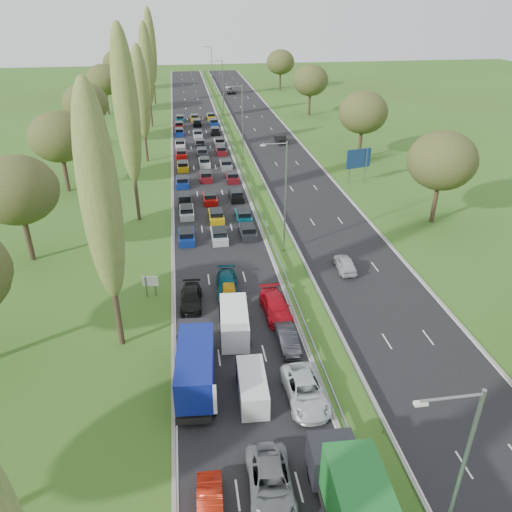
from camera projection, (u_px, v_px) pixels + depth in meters
ground at (242, 155)px, 86.64m from camera, size 260.00×260.00×0.00m
near_carriageway at (202, 153)px, 87.93m from camera, size 10.50×215.00×0.04m
far_carriageway at (277, 150)px, 89.72m from camera, size 10.50×215.00×0.04m
central_reservation at (240, 148)px, 88.57m from camera, size 2.36×215.00×0.32m
lamp_columns at (243, 123)px, 82.10m from camera, size 0.18×140.18×12.00m
poplar_row at (135, 96)px, 68.40m from camera, size 2.80×127.80×22.44m
woodland_left at (54, 143)px, 64.34m from camera, size 8.00×166.00×11.10m
woodland_right at (382, 124)px, 73.99m from camera, size 8.00×153.00×11.10m
traffic_queue_fill at (203, 159)px, 83.20m from camera, size 9.14×66.41×0.80m
near_car_1 at (210, 505)px, 26.44m from camera, size 1.53×4.01×1.31m
near_car_3 at (191, 298)px, 44.44m from camera, size 2.19×4.78×1.35m
near_car_6 at (271, 483)px, 27.50m from camera, size 2.78×5.55×1.51m
near_car_7 at (227, 284)px, 46.62m from camera, size 2.29×5.00×1.42m
near_car_8 at (229, 293)px, 45.27m from camera, size 1.83×4.00×1.33m
near_car_9 at (288, 339)px, 39.11m from camera, size 1.46×4.16×1.37m
near_car_10 at (305, 391)px, 33.89m from camera, size 2.68×5.58×1.53m
near_car_11 at (276, 306)px, 43.11m from camera, size 2.41×5.44×1.55m
far_car_0 at (345, 264)px, 50.09m from camera, size 1.90×4.25×1.42m
far_car_1 at (280, 139)px, 93.51m from camera, size 1.66×4.55×1.49m
far_car_2 at (231, 90)px, 141.64m from camera, size 2.75×5.69×1.56m
blue_lorry at (195, 363)px, 34.72m from camera, size 2.41×8.67×3.66m
white_van_front at (252, 385)px, 34.17m from camera, size 1.85×4.71×1.89m
white_van_rear at (234, 320)px, 40.60m from camera, size 2.19×5.59×2.25m
info_sign at (150, 283)px, 45.41m from camera, size 1.49×0.37×2.10m
direction_sign at (358, 160)px, 71.87m from camera, size 3.90×1.08×5.20m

